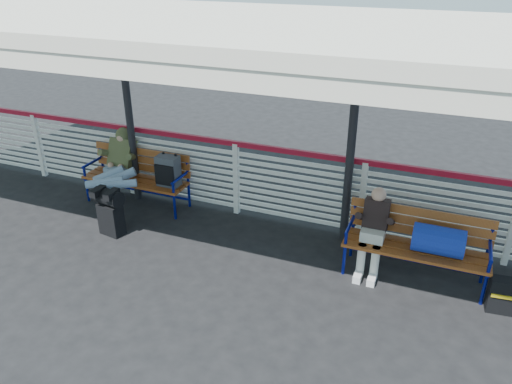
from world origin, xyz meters
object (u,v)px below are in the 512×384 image
at_px(bench_left, 149,172).
at_px(companion_person, 373,230).
at_px(bench_right, 428,240).
at_px(traveler_man, 116,173).
at_px(luggage_stack, 110,210).
at_px(suitcase_side, 502,295).

bearing_deg(bench_left, companion_person, -7.74).
bearing_deg(bench_right, traveler_man, 178.23).
bearing_deg(companion_person, traveler_man, 177.90).
relative_size(luggage_stack, companion_person, 0.65).
bearing_deg(bench_left, bench_right, -6.52).
relative_size(bench_left, traveler_man, 1.13).
xyz_separation_m(bench_right, companion_person, (-0.69, -0.00, -0.01)).
height_order(bench_left, suitcase_side, bench_left).
relative_size(luggage_stack, bench_left, 0.41).
bearing_deg(suitcase_side, luggage_stack, 177.04).
height_order(bench_right, companion_person, companion_person).
distance_m(luggage_stack, bench_left, 1.05).
xyz_separation_m(traveler_man, companion_person, (4.12, -0.15, -0.08)).
distance_m(bench_left, companion_person, 3.77).
relative_size(bench_left, companion_person, 1.57).
xyz_separation_m(traveler_man, suitcase_side, (5.72, -0.45, -0.45)).
bearing_deg(companion_person, suitcase_side, -10.54).
height_order(traveler_man, suitcase_side, traveler_man).
bearing_deg(luggage_stack, traveler_man, 126.86).
distance_m(luggage_stack, suitcase_side, 5.38).
bearing_deg(traveler_man, suitcase_side, -4.48).
relative_size(bench_right, suitcase_side, 4.05).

